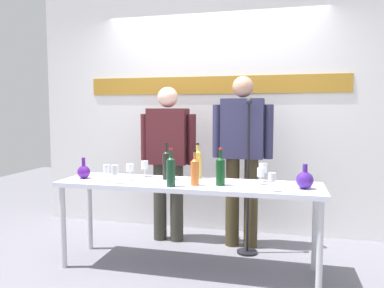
# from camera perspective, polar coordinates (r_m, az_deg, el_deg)

# --- Properties ---
(ground_plane) EXTENTS (10.00, 10.00, 0.00)m
(ground_plane) POSITION_cam_1_polar(r_m,az_deg,el_deg) (3.52, -0.61, -18.28)
(ground_plane) COLOR slate
(back_wall) EXTENTS (4.27, 0.11, 3.00)m
(back_wall) POSITION_cam_1_polar(r_m,az_deg,el_deg) (4.41, 3.29, 6.42)
(back_wall) COLOR white
(back_wall) RESTS_ON ground
(display_table) EXTENTS (2.28, 0.57, 0.77)m
(display_table) POSITION_cam_1_polar(r_m,az_deg,el_deg) (3.31, -0.62, -6.98)
(display_table) COLOR silver
(display_table) RESTS_ON ground
(decanter_blue_left) EXTENTS (0.12, 0.12, 0.19)m
(decanter_blue_left) POSITION_cam_1_polar(r_m,az_deg,el_deg) (3.62, -16.03, -4.01)
(decanter_blue_left) COLOR #4E1985
(decanter_blue_left) RESTS_ON display_table
(decanter_blue_right) EXTENTS (0.14, 0.14, 0.20)m
(decanter_blue_right) POSITION_cam_1_polar(r_m,az_deg,el_deg) (3.15, 16.66, -5.20)
(decanter_blue_right) COLOR #421E88
(decanter_blue_right) RESTS_ON display_table
(presenter_left) EXTENTS (0.61, 0.22, 1.64)m
(presenter_left) POSITION_cam_1_polar(r_m,az_deg,el_deg) (4.02, -3.64, -1.44)
(presenter_left) COLOR #35342A
(presenter_left) RESTS_ON ground
(presenter_right) EXTENTS (0.61, 0.22, 1.74)m
(presenter_right) POSITION_cam_1_polar(r_m,az_deg,el_deg) (3.85, 7.59, -0.85)
(presenter_right) COLOR #41361F
(presenter_right) RESTS_ON ground
(wine_bottle_0) EXTENTS (0.07, 0.07, 0.33)m
(wine_bottle_0) POSITION_cam_1_polar(r_m,az_deg,el_deg) (3.43, -3.89, -3.02)
(wine_bottle_0) COLOR black
(wine_bottle_0) RESTS_ON display_table
(wine_bottle_1) EXTENTS (0.07, 0.07, 0.30)m
(wine_bottle_1) POSITION_cam_1_polar(r_m,az_deg,el_deg) (3.15, 0.42, -4.07)
(wine_bottle_1) COLOR orange
(wine_bottle_1) RESTS_ON display_table
(wine_bottle_2) EXTENTS (0.08, 0.08, 0.31)m
(wine_bottle_2) POSITION_cam_1_polar(r_m,az_deg,el_deg) (3.15, 4.32, -3.92)
(wine_bottle_2) COLOR #0F3A19
(wine_bottle_2) RESTS_ON display_table
(wine_bottle_3) EXTENTS (0.07, 0.07, 0.33)m
(wine_bottle_3) POSITION_cam_1_polar(r_m,az_deg,el_deg) (3.48, 0.84, -2.89)
(wine_bottle_3) COLOR gold
(wine_bottle_3) RESTS_ON display_table
(wine_bottle_4) EXTENTS (0.07, 0.07, 0.32)m
(wine_bottle_4) POSITION_cam_1_polar(r_m,az_deg,el_deg) (3.10, -3.21, -4.00)
(wine_bottle_4) COLOR #183D26
(wine_bottle_4) RESTS_ON display_table
(wine_glass_left_0) EXTENTS (0.07, 0.07, 0.15)m
(wine_glass_left_0) POSITION_cam_1_polar(r_m,az_deg,el_deg) (3.58, -7.15, -3.18)
(wine_glass_left_0) COLOR white
(wine_glass_left_0) RESTS_ON display_table
(wine_glass_left_1) EXTENTS (0.06, 0.06, 0.16)m
(wine_glass_left_1) POSITION_cam_1_polar(r_m,az_deg,el_deg) (3.28, -11.55, -3.92)
(wine_glass_left_1) COLOR white
(wine_glass_left_1) RESTS_ON display_table
(wine_glass_left_2) EXTENTS (0.06, 0.06, 0.15)m
(wine_glass_left_2) POSITION_cam_1_polar(r_m,az_deg,el_deg) (3.39, -12.79, -3.81)
(wine_glass_left_2) COLOR white
(wine_glass_left_2) RESTS_ON display_table
(wine_glass_left_3) EXTENTS (0.07, 0.07, 0.15)m
(wine_glass_left_3) POSITION_cam_1_polar(r_m,az_deg,el_deg) (3.42, -9.36, -3.59)
(wine_glass_left_3) COLOR white
(wine_glass_left_3) RESTS_ON display_table
(wine_glass_right_0) EXTENTS (0.06, 0.06, 0.14)m
(wine_glass_right_0) POSITION_cam_1_polar(r_m,az_deg,el_deg) (3.22, 10.34, -4.26)
(wine_glass_right_0) COLOR white
(wine_glass_right_0) RESTS_ON display_table
(wine_glass_right_1) EXTENTS (0.07, 0.07, 0.16)m
(wine_glass_right_1) POSITION_cam_1_polar(r_m,az_deg,el_deg) (3.37, 10.69, -3.61)
(wine_glass_right_1) COLOR white
(wine_glass_right_1) RESTS_ON display_table
(wine_glass_right_2) EXTENTS (0.06, 0.06, 0.15)m
(wine_glass_right_2) POSITION_cam_1_polar(r_m,az_deg,el_deg) (2.98, 11.99, -4.98)
(wine_glass_right_2) COLOR white
(wine_glass_right_2) RESTS_ON display_table
(microphone_stand) EXTENTS (0.20, 0.20, 1.51)m
(microphone_stand) POSITION_cam_1_polar(r_m,az_deg,el_deg) (3.75, 8.42, -8.74)
(microphone_stand) COLOR black
(microphone_stand) RESTS_ON ground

